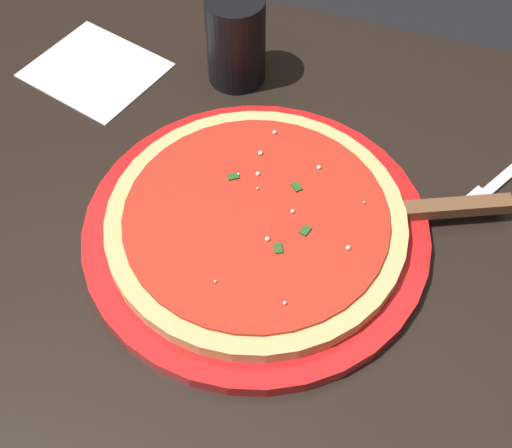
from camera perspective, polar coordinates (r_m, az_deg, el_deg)
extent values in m
cube|color=black|center=(1.36, -12.24, 5.25)|extent=(0.06, 0.06, 0.69)
cube|color=black|center=(0.77, -0.53, -0.97)|extent=(0.96, 0.79, 0.03)
cylinder|color=red|center=(0.74, 0.00, -0.56)|extent=(0.37, 0.37, 0.02)
cylinder|color=#DBB26B|center=(0.73, 0.00, 0.19)|extent=(0.32, 0.32, 0.02)
cylinder|color=red|center=(0.72, 0.00, 0.66)|extent=(0.28, 0.28, 0.00)
sphere|color=#EFEACC|center=(0.66, 2.38, -6.51)|extent=(0.00, 0.00, 0.00)
sphere|color=#EFEACC|center=(0.75, -1.47, 4.12)|extent=(0.00, 0.00, 0.00)
sphere|color=#EFEACC|center=(0.74, 0.49, 2.87)|extent=(0.00, 0.00, 0.00)
sphere|color=#EFEACC|center=(0.72, 3.03, 1.05)|extent=(0.00, 0.00, 0.00)
sphere|color=#EFEACC|center=(0.80, 1.55, 7.56)|extent=(0.00, 0.00, 0.00)
sphere|color=#EFEACC|center=(0.77, 0.37, 5.85)|extent=(0.01, 0.01, 0.01)
sphere|color=#EFEACC|center=(0.76, 5.20, 4.66)|extent=(0.00, 0.00, 0.00)
sphere|color=#EFEACC|center=(0.67, -3.59, -4.67)|extent=(0.00, 0.00, 0.00)
sphere|color=#EFEACC|center=(0.70, 0.94, -1.25)|extent=(0.01, 0.01, 0.01)
sphere|color=#EFEACC|center=(0.75, 0.15, 4.15)|extent=(0.00, 0.00, 0.00)
sphere|color=#EFEACC|center=(0.74, 8.89, 1.78)|extent=(0.00, 0.00, 0.00)
sphere|color=#EFEACC|center=(0.70, 7.59, -1.95)|extent=(0.00, 0.00, 0.00)
cube|color=#23561E|center=(0.75, -1.88, 3.93)|extent=(0.01, 0.01, 0.00)
cube|color=#23561E|center=(0.71, 4.09, -0.54)|extent=(0.01, 0.01, 0.00)
cube|color=#23561E|center=(0.69, 1.85, -2.01)|extent=(0.01, 0.01, 0.00)
cube|color=#23561E|center=(0.74, 3.37, 3.08)|extent=(0.01, 0.01, 0.00)
cube|color=silver|center=(0.75, 7.79, 0.47)|extent=(0.11, 0.10, 0.00)
cube|color=brown|center=(0.77, 15.85, 1.32)|extent=(0.13, 0.07, 0.01)
cylinder|color=black|center=(0.89, -1.66, 14.91)|extent=(0.07, 0.07, 0.12)
cube|color=white|center=(0.95, -13.08, 12.24)|extent=(0.19, 0.18, 0.00)
cube|color=silver|center=(0.81, 17.70, 1.81)|extent=(0.04, 0.04, 0.00)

